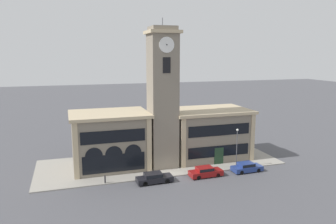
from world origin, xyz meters
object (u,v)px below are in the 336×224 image
(parked_car_near, at_px, (154,178))
(parked_car_far, at_px, (247,167))
(street_lamp, at_px, (237,142))
(bollard, at_px, (105,179))
(parked_car_mid, at_px, (205,172))

(parked_car_near, relative_size, parked_car_far, 1.08)
(street_lamp, xyz_separation_m, bollard, (-19.50, -0.09, -3.39))
(parked_car_near, height_order, bollard, parked_car_near)
(parked_car_near, xyz_separation_m, street_lamp, (13.20, 1.63, 3.34))
(parked_car_near, distance_m, street_lamp, 13.71)
(parked_car_near, bearing_deg, parked_car_mid, -1.60)
(parked_car_far, relative_size, bollard, 4.28)
(parked_car_near, relative_size, parked_car_mid, 1.04)
(street_lamp, bearing_deg, parked_car_far, -63.70)
(parked_car_mid, xyz_separation_m, parked_car_far, (6.55, -0.00, -0.02))
(parked_car_mid, bearing_deg, bollard, 172.03)
(parked_car_far, bearing_deg, bollard, 174.08)
(parked_car_mid, distance_m, parked_car_far, 6.55)
(street_lamp, distance_m, bollard, 19.79)
(bollard, bearing_deg, parked_car_mid, -6.37)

